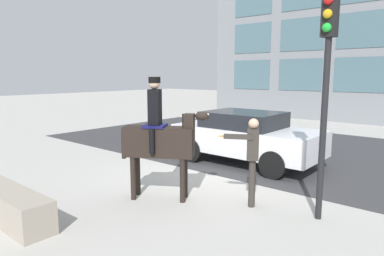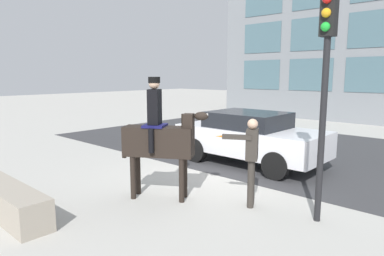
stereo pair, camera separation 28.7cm
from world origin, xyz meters
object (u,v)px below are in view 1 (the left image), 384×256
at_px(street_car_near_lane, 246,136).
at_px(planter_ledge, 4,202).
at_px(traffic_light, 326,71).
at_px(mounted_horse_lead, 160,138).
at_px(pedestrian_bystander, 252,155).

height_order(street_car_near_lane, planter_ledge, street_car_near_lane).
relative_size(street_car_near_lane, traffic_light, 1.08).
distance_m(traffic_light, planter_ledge, 6.14).
height_order(mounted_horse_lead, street_car_near_lane, mounted_horse_lead).
bearing_deg(traffic_light, mounted_horse_lead, -159.32).
bearing_deg(mounted_horse_lead, pedestrian_bystander, -3.36).
bearing_deg(pedestrian_bystander, street_car_near_lane, -85.19).
xyz_separation_m(pedestrian_bystander, traffic_light, (1.26, 0.22, 1.59)).
bearing_deg(mounted_horse_lead, planter_ledge, -152.22).
relative_size(mounted_horse_lead, street_car_near_lane, 0.60).
height_order(mounted_horse_lead, traffic_light, traffic_light).
relative_size(pedestrian_bystander, street_car_near_lane, 0.41).
distance_m(mounted_horse_lead, planter_ledge, 3.08).
bearing_deg(traffic_light, pedestrian_bystander, -170.27).
distance_m(pedestrian_bystander, traffic_light, 2.04).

